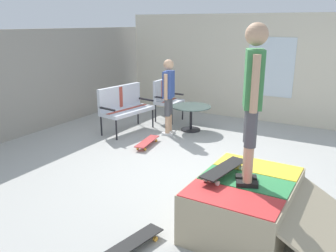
% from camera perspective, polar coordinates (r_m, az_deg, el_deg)
% --- Properties ---
extents(ground_plane, '(12.00, 12.00, 0.10)m').
position_cam_1_polar(ground_plane, '(5.92, 2.82, -7.67)').
color(ground_plane, '#A8A8A3').
extents(back_wall_cinderblock, '(9.00, 0.20, 2.25)m').
position_cam_1_polar(back_wall_cinderblock, '(8.12, -23.27, 6.36)').
color(back_wall_cinderblock, gray).
rests_on(back_wall_cinderblock, ground_plane).
extents(house_facade, '(0.23, 6.00, 2.59)m').
position_cam_1_polar(house_facade, '(9.16, 11.12, 9.49)').
color(house_facade, beige).
rests_on(house_facade, ground_plane).
extents(skate_ramp, '(1.48, 1.91, 0.62)m').
position_cam_1_polar(skate_ramp, '(4.33, 12.79, -12.43)').
color(skate_ramp, tan).
rests_on(skate_ramp, ground_plane).
extents(patio_bench, '(1.32, 0.73, 1.02)m').
position_cam_1_polar(patio_bench, '(7.90, -7.23, 3.55)').
color(patio_bench, black).
rests_on(patio_bench, ground_plane).
extents(patio_chair_near_house, '(0.63, 0.56, 1.02)m').
position_cam_1_polar(patio_chair_near_house, '(8.71, -0.44, 4.88)').
color(patio_chair_near_house, black).
rests_on(patio_chair_near_house, ground_plane).
extents(patio_table, '(0.90, 0.90, 0.57)m').
position_cam_1_polar(patio_table, '(7.92, 3.78, 2.11)').
color(patio_table, black).
rests_on(patio_table, ground_plane).
extents(person_watching, '(0.47, 0.29, 1.64)m').
position_cam_1_polar(person_watching, '(7.51, 0.09, 5.62)').
color(person_watching, silver).
rests_on(person_watching, ground_plane).
extents(person_skater, '(0.45, 0.32, 1.76)m').
position_cam_1_polar(person_skater, '(3.81, 13.68, 5.20)').
color(person_skater, black).
rests_on(person_skater, skate_ramp).
extents(skateboard_by_bench, '(0.82, 0.32, 0.10)m').
position_cam_1_polar(skateboard_by_bench, '(7.00, -3.43, -2.57)').
color(skateboard_by_bench, '#B23838').
rests_on(skateboard_by_bench, ground_plane).
extents(skateboard_spare, '(0.82, 0.35, 0.10)m').
position_cam_1_polar(skateboard_spare, '(4.00, -5.85, -18.51)').
color(skateboard_spare, black).
rests_on(skateboard_spare, ground_plane).
extents(skateboard_on_ramp, '(0.82, 0.32, 0.10)m').
position_cam_1_polar(skateboard_on_ramp, '(4.23, 9.14, -6.94)').
color(skateboard_on_ramp, black).
rests_on(skateboard_on_ramp, skate_ramp).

